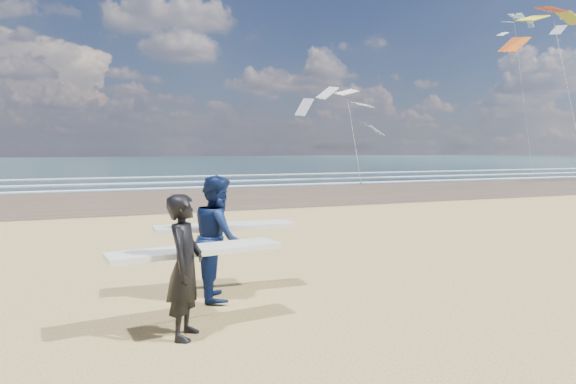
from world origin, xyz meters
name	(u,v)px	position (x,y,z in m)	size (l,w,h in m)	color
wet_sand_strip	(478,186)	(20.00, 18.00, 0.01)	(220.00, 12.00, 0.01)	#493827
ocean	(234,162)	(20.00, 72.00, 0.01)	(220.00, 100.00, 0.02)	#1A3239
foam_breakers	(385,177)	(20.00, 28.10, 0.05)	(220.00, 11.70, 0.05)	white
surfer_near	(187,264)	(-0.15, 0.29, 0.89)	(2.25, 1.13, 1.75)	black
surfer_far	(219,236)	(0.58, 1.71, 0.95)	(2.22, 1.15, 1.88)	#0C1B46
kite_0	(562,61)	(26.51, 18.29, 7.66)	(7.59, 4.94, 12.58)	slate
kite_1	(350,116)	(15.44, 25.30, 4.38)	(6.73, 4.84, 7.43)	slate
kite_5	(522,86)	(37.34, 32.05, 8.13)	(4.43, 4.59, 15.91)	slate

